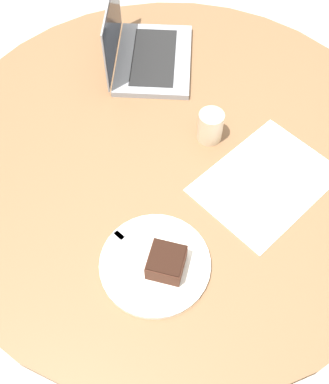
% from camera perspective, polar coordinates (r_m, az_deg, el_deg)
% --- Properties ---
extents(ground_plane, '(12.00, 12.00, 0.00)m').
position_cam_1_polar(ground_plane, '(1.87, 0.66, -9.21)').
color(ground_plane, '#B7AD9E').
extents(dining_table, '(1.27, 1.27, 0.77)m').
position_cam_1_polar(dining_table, '(1.31, 0.93, 2.08)').
color(dining_table, brown).
rests_on(dining_table, ground_plane).
extents(paper_document, '(0.40, 0.34, 0.00)m').
position_cam_1_polar(paper_document, '(1.16, 12.71, 1.33)').
color(paper_document, white).
rests_on(paper_document, dining_table).
extents(plate, '(0.25, 0.25, 0.01)m').
position_cam_1_polar(plate, '(1.02, -1.21, -9.09)').
color(plate, silver).
rests_on(plate, dining_table).
extents(cake_slice, '(0.11, 0.11, 0.05)m').
position_cam_1_polar(cake_slice, '(0.99, 0.24, -8.89)').
color(cake_slice, '#472619').
rests_on(cake_slice, plate).
extents(fork, '(0.08, 0.17, 0.00)m').
position_cam_1_polar(fork, '(1.03, -3.71, -7.31)').
color(fork, silver).
rests_on(fork, plate).
extents(coffee_glass, '(0.07, 0.07, 0.09)m').
position_cam_1_polar(coffee_glass, '(1.20, 5.85, 8.30)').
color(coffee_glass, '#C6AD89').
rests_on(coffee_glass, dining_table).
extents(laptop, '(0.36, 0.39, 0.21)m').
position_cam_1_polar(laptop, '(1.41, -2.64, 17.36)').
color(laptop, gray).
rests_on(laptop, dining_table).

